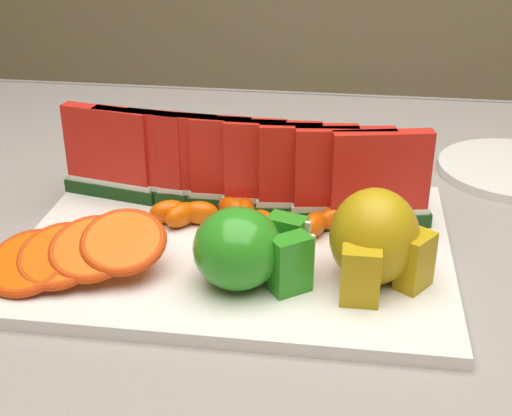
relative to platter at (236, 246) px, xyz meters
The scene contains 10 objects.
table 0.12m from the platter, ahead, with size 1.40×0.90×0.75m.
tablecloth 0.07m from the platter, ahead, with size 1.53×1.03×0.20m.
platter is the anchor object (origin of this frame).
apple_cluster 0.08m from the platter, 73.53° to the right, with size 0.11×0.09×0.07m.
pear_cluster 0.14m from the platter, 21.54° to the right, with size 0.10×0.10×0.08m.
fork 0.37m from the platter, 129.67° to the left, with size 0.07×0.19×0.00m.
watermelon_row 0.08m from the platter, 97.13° to the left, with size 0.39×0.07×0.10m.
orange_fan_front 0.15m from the platter, 147.95° to the right, with size 0.17×0.11×0.05m.
orange_fan_back 0.12m from the platter, 94.85° to the left, with size 0.28×0.10×0.04m.
tangerine_segments 0.03m from the platter, 76.35° to the left, with size 0.21×0.08×0.02m.
Camera 1 is at (0.05, -0.58, 1.10)m, focal length 50.00 mm.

